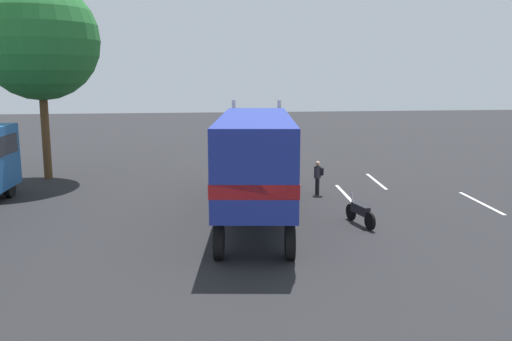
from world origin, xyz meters
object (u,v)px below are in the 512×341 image
at_px(semi_truck, 256,154).
at_px(tree_center, 39,41).
at_px(motorcycle, 360,213).
at_px(person_bystander, 318,176).

xyz_separation_m(semi_truck, tree_center, (9.72, 10.36, 4.99)).
bearing_deg(motorcycle, tree_center, 50.32).
height_order(motorcycle, tree_center, tree_center).
bearing_deg(semi_truck, person_bystander, -45.21).
relative_size(person_bystander, tree_center, 0.15).
distance_m(semi_truck, tree_center, 15.06).
height_order(person_bystander, motorcycle, person_bystander).
bearing_deg(person_bystander, tree_center, 65.83).
relative_size(semi_truck, tree_center, 1.34).
xyz_separation_m(person_bystander, motorcycle, (-5.48, -0.24, -0.41)).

